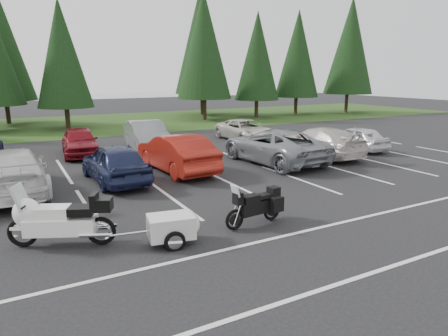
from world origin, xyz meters
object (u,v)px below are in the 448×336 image
Objects in this scene: car_far_4 at (245,130)px; cargo_trailer at (171,229)px; car_near_5 at (176,153)px; adventure_motorcycle at (254,203)px; touring_motorcycle at (60,215)px; car_far_2 at (80,141)px; car_near_8 at (356,138)px; car_far_3 at (147,137)px; car_near_4 at (115,163)px; car_near_6 at (274,146)px; car_near_7 at (319,142)px; car_near_3 at (11,171)px.

car_far_4 reaches higher than cargo_trailer.
adventure_motorcycle is (-0.50, -6.95, -0.18)m from car_near_5.
car_far_2 is at bearing 103.52° from touring_motorcycle.
car_far_3 is (-10.37, 5.08, 0.16)m from car_near_8.
car_near_6 is at bearing 176.93° from car_near_4.
car_far_2 reaches higher than car_near_8.
car_near_6 is 10.01m from car_far_2.
car_far_4 is at bearing -144.74° from car_near_5.
touring_motorcycle is at bearing 24.35° from car_near_6.
car_far_3 reaches higher than cargo_trailer.
car_far_3 is (-4.41, 5.56, 0.02)m from car_near_6.
car_near_4 is at bearing -2.46° from car_near_7.
car_near_6 reaches higher than car_near_7.
car_near_7 is at bearing 47.60° from touring_motorcycle.
car_far_4 is 16.96m from touring_motorcycle.
car_far_2 reaches higher than cargo_trailer.
car_far_3 is at bearing -55.19° from car_near_6.
car_far_2 is (-0.31, 6.21, -0.04)m from car_near_4.
car_near_4 is 6.59m from cargo_trailer.
car_near_6 is (11.08, -0.19, 0.01)m from car_near_3.
car_near_6 is 7.10m from car_far_3.
car_far_2 is (-10.70, 6.15, -0.02)m from car_near_7.
car_near_5 is 0.96× the size of car_near_7.
car_near_8 is (13.47, 0.43, -0.10)m from car_near_4.
car_near_4 is 11.54m from car_far_4.
car_far_2 is 2.63× the size of cargo_trailer.
car_far_4 reaches higher than adventure_motorcycle.
touring_motorcycle is (-12.37, -11.60, 0.14)m from car_far_4.
car_far_4 is (13.32, 6.04, -0.14)m from car_near_3.
car_far_4 is (-3.72, 5.75, -0.00)m from car_near_8.
adventure_motorcycle is (5.83, -6.63, -0.16)m from car_near_3.
car_far_3 reaches higher than car_far_2.
car_near_5 is at bearing 72.37° from touring_motorcycle.
car_near_4 is 0.94× the size of car_far_4.
car_far_2 is 12.95m from adventure_motorcycle.
car_near_5 is 6.97m from adventure_motorcycle.
car_near_8 is 0.78× the size of car_far_3.
car_near_8 is at bearing 179.13° from car_near_4.
car_near_4 is at bearing -147.88° from car_far_4.
car_near_5 is 9.04m from car_far_4.
car_far_3 reaches higher than car_near_3.
touring_motorcycle reaches higher than adventure_motorcycle.
car_far_2 is 3.48m from car_far_3.
touring_motorcycle is at bearing 99.48° from car_near_3.
car_near_3 is 1.30× the size of car_far_2.
touring_motorcycle is 1.77× the size of cargo_trailer.
car_near_5 is at bearing 1.74° from car_near_8.
car_near_6 is 6.62m from car_far_4.
car_near_5 is 2.35× the size of adventure_motorcycle.
car_near_8 is at bearing 36.67° from cargo_trailer.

